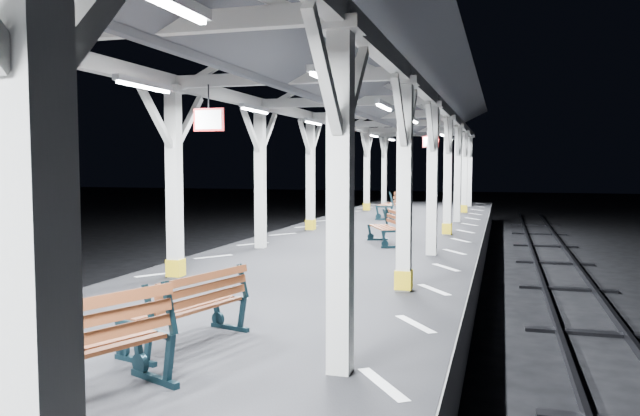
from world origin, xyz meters
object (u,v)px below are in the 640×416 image
at_px(bench_mid, 192,306).
at_px(bench_extra, 392,204).
at_px(bench_near, 70,351).
at_px(bench_far, 388,226).

bearing_deg(bench_mid, bench_extra, 107.25).
height_order(bench_near, bench_mid, bench_near).
bearing_deg(bench_far, bench_extra, 74.23).
bearing_deg(bench_extra, bench_mid, -88.39).
height_order(bench_mid, bench_extra, bench_extra).
xyz_separation_m(bench_near, bench_extra, (-0.59, 18.42, 0.01)).
distance_m(bench_mid, bench_far, 9.19).
xyz_separation_m(bench_mid, bench_far, (0.53, 9.17, 0.00)).
bearing_deg(bench_extra, bench_near, -88.75).
bearing_deg(bench_extra, bench_far, -81.52).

